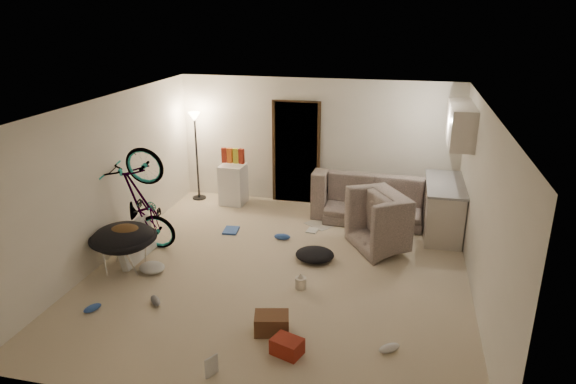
% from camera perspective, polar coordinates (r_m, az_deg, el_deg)
% --- Properties ---
extents(floor, '(5.50, 6.00, 0.02)m').
position_cam_1_polar(floor, '(7.86, -0.82, -8.71)').
color(floor, beige).
rests_on(floor, ground).
extents(ceiling, '(5.50, 6.00, 0.02)m').
position_cam_1_polar(ceiling, '(7.03, -0.92, 9.68)').
color(ceiling, white).
rests_on(ceiling, wall_back).
extents(wall_back, '(5.50, 0.02, 2.50)m').
position_cam_1_polar(wall_back, '(10.17, 3.20, 5.54)').
color(wall_back, white).
rests_on(wall_back, floor).
extents(wall_front, '(5.50, 0.02, 2.50)m').
position_cam_1_polar(wall_front, '(4.76, -9.75, -12.03)').
color(wall_front, white).
rests_on(wall_front, floor).
extents(wall_left, '(0.02, 6.00, 2.50)m').
position_cam_1_polar(wall_left, '(8.42, -19.44, 1.39)').
color(wall_left, white).
rests_on(wall_left, floor).
extents(wall_right, '(0.02, 6.00, 2.50)m').
position_cam_1_polar(wall_right, '(7.24, 20.86, -1.69)').
color(wall_right, white).
rests_on(wall_right, floor).
extents(doorway, '(0.85, 0.10, 2.04)m').
position_cam_1_polar(doorway, '(10.27, 0.93, 4.37)').
color(doorway, black).
rests_on(doorway, floor).
extents(door_trim, '(0.97, 0.04, 2.10)m').
position_cam_1_polar(door_trim, '(10.24, 0.90, 4.33)').
color(door_trim, '#382513').
rests_on(door_trim, floor).
extents(floor_lamp, '(0.28, 0.28, 1.81)m').
position_cam_1_polar(floor_lamp, '(10.49, -10.23, 6.01)').
color(floor_lamp, black).
rests_on(floor_lamp, floor).
extents(kitchen_counter, '(0.60, 1.50, 0.88)m').
position_cam_1_polar(kitchen_counter, '(9.35, 16.84, -1.81)').
color(kitchen_counter, beige).
rests_on(kitchen_counter, floor).
extents(counter_top, '(0.64, 1.54, 0.04)m').
position_cam_1_polar(counter_top, '(9.20, 17.12, 0.86)').
color(counter_top, gray).
rests_on(counter_top, kitchen_counter).
extents(kitchen_uppers, '(0.38, 1.40, 0.65)m').
position_cam_1_polar(kitchen_uppers, '(8.94, 18.62, 7.17)').
color(kitchen_uppers, beige).
rests_on(kitchen_uppers, wall_right).
extents(sofa, '(2.33, 0.98, 0.67)m').
position_cam_1_polar(sofa, '(9.78, 9.70, -0.91)').
color(sofa, '#373E36').
rests_on(sofa, floor).
extents(armchair, '(1.38, 1.43, 0.71)m').
position_cam_1_polar(armchair, '(8.66, 12.03, -3.70)').
color(armchair, '#373E36').
rests_on(armchair, floor).
extents(bicycle, '(1.82, 0.79, 1.05)m').
position_cam_1_polar(bicycle, '(8.59, -15.66, -3.36)').
color(bicycle, black).
rests_on(bicycle, floor).
extents(book_asset, '(0.30, 0.28, 0.02)m').
position_cam_1_polar(book_asset, '(5.89, -9.14, -19.80)').
color(book_asset, maroon).
rests_on(book_asset, floor).
extents(mini_fridge, '(0.50, 0.50, 0.81)m').
position_cam_1_polar(mini_fridge, '(10.37, -6.10, 0.86)').
color(mini_fridge, white).
rests_on(mini_fridge, floor).
extents(snack_box_0, '(0.11, 0.09, 0.30)m').
position_cam_1_polar(snack_box_0, '(10.25, -7.12, 4.08)').
color(snack_box_0, maroon).
rests_on(snack_box_0, mini_fridge).
extents(snack_box_1, '(0.11, 0.08, 0.30)m').
position_cam_1_polar(snack_box_1, '(10.21, -6.49, 4.05)').
color(snack_box_1, orange).
rests_on(snack_box_1, mini_fridge).
extents(snack_box_2, '(0.11, 0.09, 0.30)m').
position_cam_1_polar(snack_box_2, '(10.18, -5.85, 4.01)').
color(snack_box_2, gold).
rests_on(snack_box_2, mini_fridge).
extents(snack_box_3, '(0.12, 0.10, 0.30)m').
position_cam_1_polar(snack_box_3, '(10.14, -5.20, 3.97)').
color(snack_box_3, maroon).
rests_on(snack_box_3, mini_fridge).
extents(saucer_chair, '(1.00, 1.00, 0.71)m').
position_cam_1_polar(saucer_chair, '(8.10, -17.77, -5.46)').
color(saucer_chair, silver).
rests_on(saucer_chair, floor).
extents(hoodie, '(0.59, 0.54, 0.22)m').
position_cam_1_polar(hoodie, '(7.97, -17.72, -4.26)').
color(hoodie, '#4D331A').
rests_on(hoodie, saucer_chair).
extents(sofa_drape, '(0.65, 0.58, 0.28)m').
position_cam_1_polar(sofa_drape, '(9.80, 4.22, 0.63)').
color(sofa_drape, black).
rests_on(sofa_drape, sofa).
extents(tv_box, '(0.25, 0.89, 0.60)m').
position_cam_1_polar(tv_box, '(8.40, -16.57, -5.33)').
color(tv_box, silver).
rests_on(tv_box, floor).
extents(drink_case_a, '(0.47, 0.38, 0.24)m').
position_cam_1_polar(drink_case_a, '(6.45, -1.83, -14.37)').
color(drink_case_a, brown).
rests_on(drink_case_a, floor).
extents(drink_case_b, '(0.40, 0.35, 0.19)m').
position_cam_1_polar(drink_case_b, '(6.11, -0.10, -16.78)').
color(drink_case_b, maroon).
rests_on(drink_case_b, floor).
extents(juicer, '(0.16, 0.16, 0.23)m').
position_cam_1_polar(juicer, '(7.35, 1.42, -9.97)').
color(juicer, beige).
rests_on(juicer, floor).
extents(newspaper, '(0.61, 0.59, 0.01)m').
position_cam_1_polar(newspaper, '(9.44, 3.55, -3.62)').
color(newspaper, beige).
rests_on(newspaper, floor).
extents(book_blue, '(0.28, 0.36, 0.03)m').
position_cam_1_polar(book_blue, '(9.20, -6.36, -4.26)').
color(book_blue, '#325AB5').
rests_on(book_blue, floor).
extents(book_white, '(0.21, 0.26, 0.02)m').
position_cam_1_polar(book_white, '(9.16, 2.72, -4.29)').
color(book_white, silver).
rests_on(book_white, floor).
extents(shoe_0, '(0.29, 0.13, 0.10)m').
position_cam_1_polar(shoe_0, '(8.81, -0.64, -4.98)').
color(shoe_0, '#325AB5').
rests_on(shoe_0, floor).
extents(shoe_2, '(0.20, 0.26, 0.09)m').
position_cam_1_polar(shoe_2, '(7.33, -20.91, -11.95)').
color(shoe_2, '#325AB5').
rests_on(shoe_2, floor).
extents(shoe_3, '(0.26, 0.26, 0.10)m').
position_cam_1_polar(shoe_3, '(7.23, -14.51, -11.60)').
color(shoe_3, slate).
rests_on(shoe_3, floor).
extents(shoe_4, '(0.29, 0.26, 0.10)m').
position_cam_1_polar(shoe_4, '(6.27, 11.18, -16.64)').
color(shoe_4, white).
rests_on(shoe_4, floor).
extents(clothes_lump_a, '(0.65, 0.58, 0.20)m').
position_cam_1_polar(clothes_lump_a, '(8.11, 3.00, -6.96)').
color(clothes_lump_a, black).
rests_on(clothes_lump_a, floor).
extents(clothes_lump_c, '(0.51, 0.48, 0.13)m').
position_cam_1_polar(clothes_lump_c, '(8.06, -14.87, -8.11)').
color(clothes_lump_c, silver).
rests_on(clothes_lump_c, floor).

